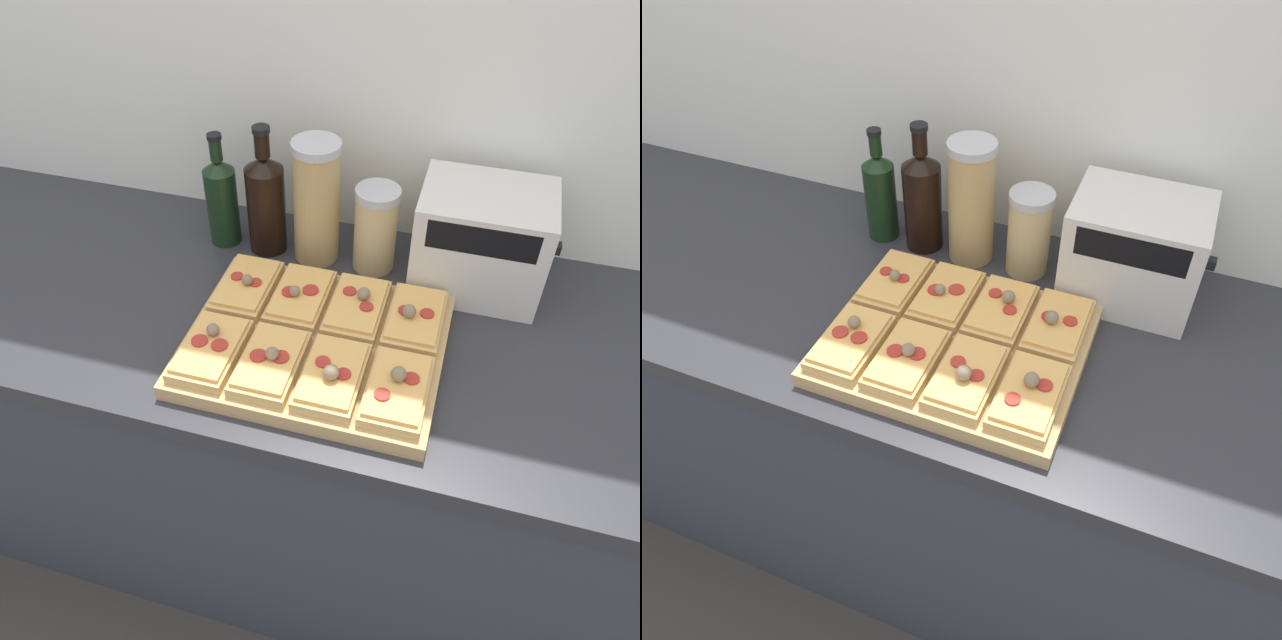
{
  "view_description": "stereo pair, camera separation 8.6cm",
  "coord_description": "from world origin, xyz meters",
  "views": [
    {
      "loc": [
        0.25,
        -0.55,
        1.75
      ],
      "look_at": [
        0.02,
        0.25,
        0.95
      ],
      "focal_mm": 35.0,
      "sensor_mm": 36.0,
      "label": 1
    },
    {
      "loc": [
        0.33,
        -0.53,
        1.75
      ],
      "look_at": [
        0.02,
        0.25,
        0.95
      ],
      "focal_mm": 35.0,
      "sensor_mm": 36.0,
      "label": 2
    }
  ],
  "objects": [
    {
      "name": "pizza_slice_front_midright",
      "position": [
        0.08,
        0.13,
        0.95
      ],
      "size": [
        0.1,
        0.17,
        0.06
      ],
      "color": "tan",
      "rests_on": "cutting_board"
    },
    {
      "name": "cutting_board",
      "position": [
        0.02,
        0.22,
        0.92
      ],
      "size": [
        0.47,
        0.38,
        0.03
      ],
      "primitive_type": "cube",
      "color": "tan",
      "rests_on": "kitchen_counter"
    },
    {
      "name": "toaster_oven",
      "position": [
        0.28,
        0.51,
        1.01
      ],
      "size": [
        0.28,
        0.2,
        0.22
      ],
      "color": "beige",
      "rests_on": "kitchen_counter"
    },
    {
      "name": "pizza_slice_back_midleft",
      "position": [
        -0.04,
        0.31,
        0.95
      ],
      "size": [
        0.1,
        0.17,
        0.05
      ],
      "color": "tan",
      "rests_on": "cutting_board"
    },
    {
      "name": "wall_back",
      "position": [
        0.0,
        0.67,
        1.25
      ],
      "size": [
        6.0,
        0.06,
        2.5
      ],
      "color": "silver",
      "rests_on": "ground_plane"
    },
    {
      "name": "pizza_slice_front_right",
      "position": [
        0.19,
        0.13,
        0.95
      ],
      "size": [
        0.1,
        0.17,
        0.05
      ],
      "color": "tan",
      "rests_on": "cutting_board"
    },
    {
      "name": "ground_plane",
      "position": [
        0.0,
        0.0,
        0.0
      ],
      "size": [
        12.0,
        12.0,
        0.0
      ],
      "primitive_type": "plane",
      "color": "#3D3833"
    },
    {
      "name": "wine_bottle",
      "position": [
        -0.17,
        0.51,
        1.02
      ],
      "size": [
        0.08,
        0.08,
        0.29
      ],
      "color": "black",
      "rests_on": "kitchen_counter"
    },
    {
      "name": "pizza_slice_front_midleft",
      "position": [
        -0.04,
        0.13,
        0.95
      ],
      "size": [
        0.1,
        0.17,
        0.05
      ],
      "color": "tan",
      "rests_on": "cutting_board"
    },
    {
      "name": "olive_oil_bottle",
      "position": [
        -0.28,
        0.51,
        1.01
      ],
      "size": [
        0.07,
        0.07,
        0.26
      ],
      "color": "black",
      "rests_on": "kitchen_counter"
    },
    {
      "name": "grain_jar_tall",
      "position": [
        -0.06,
        0.51,
        1.04
      ],
      "size": [
        0.1,
        0.1,
        0.27
      ],
      "color": "tan",
      "rests_on": "kitchen_counter"
    },
    {
      "name": "pizza_slice_front_left",
      "position": [
        -0.15,
        0.13,
        0.95
      ],
      "size": [
        0.1,
        0.17,
        0.05
      ],
      "color": "tan",
      "rests_on": "cutting_board"
    },
    {
      "name": "grain_jar_short",
      "position": [
        0.07,
        0.51,
        0.99
      ],
      "size": [
        0.09,
        0.09,
        0.19
      ],
      "color": "tan",
      "rests_on": "kitchen_counter"
    },
    {
      "name": "pizza_slice_back_midright",
      "position": [
        0.08,
        0.31,
        0.95
      ],
      "size": [
        0.1,
        0.17,
        0.05
      ],
      "color": "tan",
      "rests_on": "cutting_board"
    },
    {
      "name": "pizza_slice_back_left",
      "position": [
        -0.15,
        0.31,
        0.95
      ],
      "size": [
        0.1,
        0.17,
        0.05
      ],
      "color": "tan",
      "rests_on": "cutting_board"
    },
    {
      "name": "kitchen_counter",
      "position": [
        0.0,
        0.32,
        0.45
      ],
      "size": [
        2.63,
        0.67,
        0.9
      ],
      "color": "#333842",
      "rests_on": "ground_plane"
    },
    {
      "name": "pizza_slice_back_right",
      "position": [
        0.19,
        0.31,
        0.95
      ],
      "size": [
        0.1,
        0.17,
        0.05
      ],
      "color": "tan",
      "rests_on": "cutting_board"
    }
  ]
}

